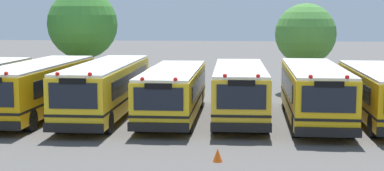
{
  "coord_description": "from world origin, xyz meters",
  "views": [
    {
      "loc": [
        3.56,
        -26.73,
        5.01
      ],
      "look_at": [
        0.99,
        0.0,
        1.6
      ],
      "focal_mm": 52.47,
      "sensor_mm": 36.0,
      "label": 1
    }
  ],
  "objects_px": {
    "school_bus_3": "(173,91)",
    "school_bus_5": "(314,91)",
    "school_bus_1": "(39,86)",
    "traffic_cone": "(218,155)",
    "tree_1": "(82,23)",
    "school_bus_4": "(240,90)",
    "school_bus_6": "(380,92)",
    "tree_2": "(306,35)",
    "school_bus_2": "(106,87)"
  },
  "relations": [
    {
      "from": "school_bus_1",
      "to": "school_bus_5",
      "type": "relative_size",
      "value": 1.07
    },
    {
      "from": "school_bus_3",
      "to": "tree_2",
      "type": "bearing_deg",
      "value": -127.23
    },
    {
      "from": "school_bus_3",
      "to": "school_bus_6",
      "type": "distance_m",
      "value": 9.83
    },
    {
      "from": "school_bus_1",
      "to": "school_bus_3",
      "type": "distance_m",
      "value": 6.79
    },
    {
      "from": "school_bus_4",
      "to": "tree_2",
      "type": "xyz_separation_m",
      "value": [
        4.07,
        9.7,
        2.32
      ]
    },
    {
      "from": "school_bus_2",
      "to": "tree_2",
      "type": "relative_size",
      "value": 1.99
    },
    {
      "from": "school_bus_3",
      "to": "school_bus_6",
      "type": "height_order",
      "value": "school_bus_6"
    },
    {
      "from": "school_bus_5",
      "to": "tree_1",
      "type": "distance_m",
      "value": 17.67
    },
    {
      "from": "school_bus_1",
      "to": "school_bus_2",
      "type": "xyz_separation_m",
      "value": [
        3.42,
        0.03,
        0.01
      ]
    },
    {
      "from": "tree_1",
      "to": "tree_2",
      "type": "distance_m",
      "value": 14.75
    },
    {
      "from": "school_bus_3",
      "to": "school_bus_2",
      "type": "bearing_deg",
      "value": -3.29
    },
    {
      "from": "school_bus_2",
      "to": "tree_1",
      "type": "xyz_separation_m",
      "value": [
        -4.08,
        9.73,
        2.98
      ]
    },
    {
      "from": "tree_1",
      "to": "school_bus_4",
      "type": "bearing_deg",
      "value": -42.83
    },
    {
      "from": "tree_1",
      "to": "traffic_cone",
      "type": "relative_size",
      "value": 14.56
    },
    {
      "from": "school_bus_1",
      "to": "school_bus_4",
      "type": "xyz_separation_m",
      "value": [
        9.99,
        -0.11,
        -0.03
      ]
    },
    {
      "from": "school_bus_6",
      "to": "traffic_cone",
      "type": "distance_m",
      "value": 11.0
    },
    {
      "from": "school_bus_2",
      "to": "school_bus_6",
      "type": "relative_size",
      "value": 1.09
    },
    {
      "from": "school_bus_1",
      "to": "school_bus_5",
      "type": "height_order",
      "value": "same"
    },
    {
      "from": "school_bus_2",
      "to": "school_bus_6",
      "type": "distance_m",
      "value": 13.2
    },
    {
      "from": "school_bus_1",
      "to": "tree_2",
      "type": "height_order",
      "value": "tree_2"
    },
    {
      "from": "school_bus_4",
      "to": "school_bus_1",
      "type": "bearing_deg",
      "value": -2.1
    },
    {
      "from": "school_bus_5",
      "to": "tree_2",
      "type": "relative_size",
      "value": 1.79
    },
    {
      "from": "school_bus_3",
      "to": "school_bus_5",
      "type": "xyz_separation_m",
      "value": [
        6.69,
        -0.27,
        0.1
      ]
    },
    {
      "from": "tree_1",
      "to": "school_bus_3",
      "type": "bearing_deg",
      "value": -53.05
    },
    {
      "from": "school_bus_5",
      "to": "tree_1",
      "type": "bearing_deg",
      "value": -35.29
    },
    {
      "from": "school_bus_6",
      "to": "school_bus_5",
      "type": "bearing_deg",
      "value": 7.86
    },
    {
      "from": "traffic_cone",
      "to": "school_bus_3",
      "type": "bearing_deg",
      "value": 107.67
    },
    {
      "from": "school_bus_6",
      "to": "tree_1",
      "type": "xyz_separation_m",
      "value": [
        -17.28,
        9.77,
        3.07
      ]
    },
    {
      "from": "school_bus_5",
      "to": "traffic_cone",
      "type": "height_order",
      "value": "school_bus_5"
    },
    {
      "from": "school_bus_5",
      "to": "school_bus_6",
      "type": "bearing_deg",
      "value": -172.37
    },
    {
      "from": "school_bus_2",
      "to": "traffic_cone",
      "type": "distance_m",
      "value": 10.21
    },
    {
      "from": "traffic_cone",
      "to": "school_bus_5",
      "type": "bearing_deg",
      "value": 62.11
    },
    {
      "from": "school_bus_3",
      "to": "tree_1",
      "type": "bearing_deg",
      "value": -53.46
    },
    {
      "from": "school_bus_4",
      "to": "school_bus_6",
      "type": "height_order",
      "value": "school_bus_4"
    },
    {
      "from": "tree_2",
      "to": "traffic_cone",
      "type": "height_order",
      "value": "tree_2"
    },
    {
      "from": "school_bus_1",
      "to": "school_bus_2",
      "type": "distance_m",
      "value": 3.42
    },
    {
      "from": "tree_1",
      "to": "school_bus_5",
      "type": "bearing_deg",
      "value": -35.73
    },
    {
      "from": "school_bus_1",
      "to": "tree_1",
      "type": "bearing_deg",
      "value": -85.41
    },
    {
      "from": "school_bus_2",
      "to": "tree_2",
      "type": "distance_m",
      "value": 14.49
    },
    {
      "from": "school_bus_5",
      "to": "traffic_cone",
      "type": "xyz_separation_m",
      "value": [
        -4.12,
        -7.79,
        -1.2
      ]
    },
    {
      "from": "school_bus_3",
      "to": "school_bus_5",
      "type": "distance_m",
      "value": 6.69
    },
    {
      "from": "school_bus_3",
      "to": "tree_1",
      "type": "height_order",
      "value": "tree_1"
    },
    {
      "from": "school_bus_3",
      "to": "school_bus_6",
      "type": "bearing_deg",
      "value": -179.66
    },
    {
      "from": "school_bus_2",
      "to": "school_bus_4",
      "type": "relative_size",
      "value": 1.18
    },
    {
      "from": "school_bus_2",
      "to": "school_bus_4",
      "type": "height_order",
      "value": "school_bus_2"
    },
    {
      "from": "school_bus_2",
      "to": "school_bus_4",
      "type": "distance_m",
      "value": 6.58
    },
    {
      "from": "school_bus_5",
      "to": "tree_1",
      "type": "relative_size",
      "value": 1.53
    },
    {
      "from": "tree_2",
      "to": "traffic_cone",
      "type": "bearing_deg",
      "value": -104.85
    },
    {
      "from": "school_bus_1",
      "to": "school_bus_4",
      "type": "bearing_deg",
      "value": -179.93
    },
    {
      "from": "school_bus_1",
      "to": "tree_2",
      "type": "relative_size",
      "value": 1.92
    }
  ]
}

